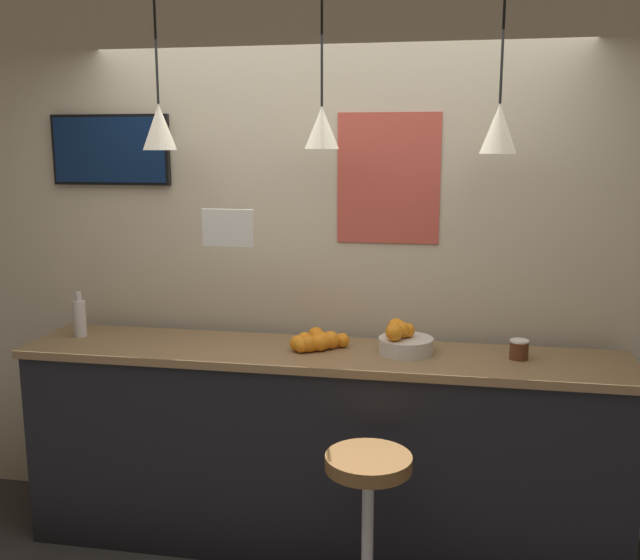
% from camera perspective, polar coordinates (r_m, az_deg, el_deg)
% --- Properties ---
extents(back_wall, '(8.00, 0.06, 2.90)m').
position_cam_1_polar(back_wall, '(3.75, 1.06, 2.21)').
color(back_wall, beige).
rests_on(back_wall, ground_plane).
extents(service_counter, '(2.95, 0.54, 1.02)m').
position_cam_1_polar(service_counter, '(3.65, 0.00, -13.39)').
color(service_counter, black).
rests_on(service_counter, ground_plane).
extents(bar_stool, '(0.36, 0.36, 0.75)m').
position_cam_1_polar(bar_stool, '(3.12, 3.85, -17.58)').
color(bar_stool, '#B7B7BC').
rests_on(bar_stool, ground_plane).
extents(fruit_bowl, '(0.26, 0.26, 0.16)m').
position_cam_1_polar(fruit_bowl, '(3.44, 6.70, -4.83)').
color(fruit_bowl, beige).
rests_on(fruit_bowl, service_counter).
extents(orange_pile, '(0.28, 0.25, 0.09)m').
position_cam_1_polar(orange_pile, '(3.49, -0.31, -4.92)').
color(orange_pile, orange).
rests_on(orange_pile, service_counter).
extents(juice_bottle, '(0.07, 0.07, 0.24)m').
position_cam_1_polar(juice_bottle, '(3.91, -18.67, -2.86)').
color(juice_bottle, silver).
rests_on(juice_bottle, service_counter).
extents(spread_jar, '(0.09, 0.09, 0.09)m').
position_cam_1_polar(spread_jar, '(3.46, 15.64, -5.37)').
color(spread_jar, '#562D19').
rests_on(spread_jar, service_counter).
extents(pendant_lamp_left, '(0.16, 0.16, 0.82)m').
position_cam_1_polar(pendant_lamp_left, '(3.61, -12.74, 11.92)').
color(pendant_lamp_left, black).
extents(pendant_lamp_middle, '(0.16, 0.16, 0.81)m').
position_cam_1_polar(pendant_lamp_middle, '(3.38, 0.15, 12.18)').
color(pendant_lamp_middle, black).
extents(pendant_lamp_right, '(0.16, 0.16, 0.83)m').
position_cam_1_polar(pendant_lamp_right, '(3.33, 14.12, 11.74)').
color(pendant_lamp_right, black).
extents(mounted_tv, '(0.66, 0.04, 0.37)m').
position_cam_1_polar(mounted_tv, '(4.03, -16.43, 9.95)').
color(mounted_tv, black).
extents(hanging_menu_board, '(0.24, 0.01, 0.17)m').
position_cam_1_polar(hanging_menu_board, '(3.26, -7.39, 4.15)').
color(hanging_menu_board, white).
extents(wall_poster, '(0.52, 0.01, 0.65)m').
position_cam_1_polar(wall_poster, '(3.64, 5.49, 8.08)').
color(wall_poster, '#C64C3D').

